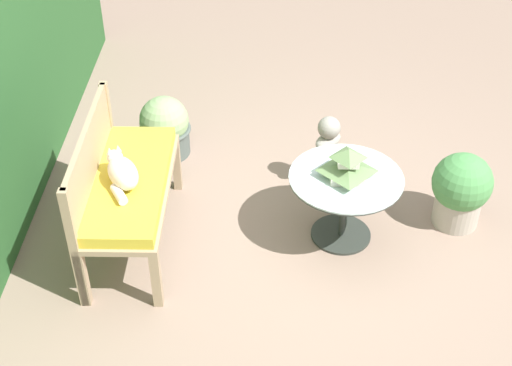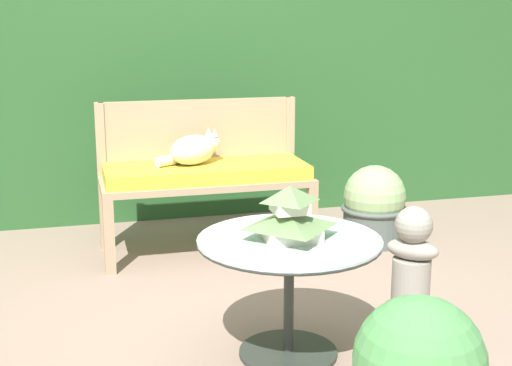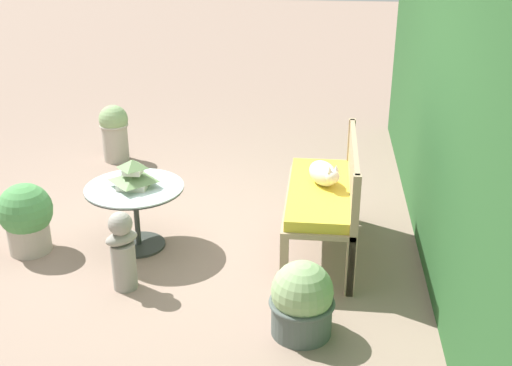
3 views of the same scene
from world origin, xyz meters
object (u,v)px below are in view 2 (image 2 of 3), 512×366
at_px(garden_bench, 206,178).
at_px(potted_plant_path_edge, 374,207).
at_px(patio_table, 289,263).
at_px(cat, 194,149).
at_px(pagoda_birdhouse, 290,216).
at_px(garden_bust, 411,270).

height_order(garden_bench, potted_plant_path_edge, garden_bench).
distance_m(patio_table, potted_plant_path_edge, 1.73).
relative_size(cat, pagoda_birdhouse, 1.37).
relative_size(garden_bench, pagoda_birdhouse, 4.16).
bearing_deg(garden_bust, potted_plant_path_edge, 117.58).
xyz_separation_m(cat, potted_plant_path_edge, (1.16, -0.11, -0.41)).
xyz_separation_m(garden_bench, pagoda_birdhouse, (0.07, -1.47, 0.15)).
distance_m(cat, garden_bust, 1.64).
bearing_deg(patio_table, cat, 95.37).
height_order(cat, potted_plant_path_edge, cat).
bearing_deg(potted_plant_path_edge, patio_table, -126.44).
height_order(garden_bench, garden_bust, garden_bust).
relative_size(patio_table, potted_plant_path_edge, 1.53).
distance_m(patio_table, garden_bust, 0.63).
bearing_deg(pagoda_birdhouse, cat, 95.37).
distance_m(pagoda_birdhouse, potted_plant_path_edge, 1.76).
bearing_deg(patio_table, pagoda_birdhouse, 0.00).
xyz_separation_m(patio_table, garden_bust, (0.62, 0.08, -0.12)).
height_order(patio_table, pagoda_birdhouse, pagoda_birdhouse).
distance_m(garden_bench, garden_bust, 1.56).
xyz_separation_m(patio_table, pagoda_birdhouse, (0.00, 0.00, 0.21)).
bearing_deg(potted_plant_path_edge, garden_bust, -107.12).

